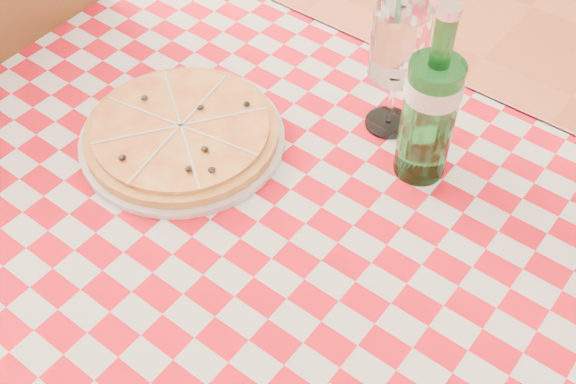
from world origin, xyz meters
name	(u,v)px	position (x,y,z in m)	size (l,w,h in m)	color
dining_table	(273,301)	(0.00, 0.00, 0.66)	(1.20, 0.80, 0.75)	brown
tablecloth	(272,260)	(0.00, 0.00, 0.75)	(1.30, 0.90, 0.01)	#B10A19
pizza_plate	(182,131)	(-0.24, 0.09, 0.78)	(0.30, 0.30, 0.04)	#C38C41
water_bottle	(432,96)	(0.07, 0.25, 0.89)	(0.08, 0.08, 0.27)	#196626
wine_glass	(396,71)	(-0.02, 0.30, 0.86)	(0.08, 0.08, 0.20)	white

